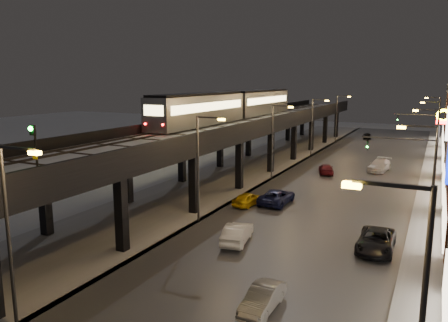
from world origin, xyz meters
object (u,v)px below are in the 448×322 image
at_px(car_taxi, 248,200).
at_px(car_far_white, 367,136).
at_px(subway_train, 234,105).
at_px(car_near_white, 237,234).
at_px(car_onc_dark, 376,242).
at_px(car_onc_silver, 262,300).
at_px(rail_signal, 34,141).
at_px(car_onc_white, 379,166).
at_px(car_mid_silver, 277,197).
at_px(car_mid_dark, 326,169).

xyz_separation_m(car_taxi, car_far_white, (2.93, 55.15, -0.00)).
bearing_deg(subway_train, car_near_white, -64.54).
bearing_deg(car_far_white, subway_train, 62.43).
height_order(car_far_white, car_onc_dark, car_onc_dark).
bearing_deg(car_far_white, car_onc_silver, 85.33).
distance_m(subway_train, rail_signal, 39.33).
relative_size(rail_signal, car_near_white, 0.66).
relative_size(subway_train, car_onc_white, 7.14).
distance_m(car_near_white, car_far_white, 64.37).
xyz_separation_m(car_mid_silver, car_onc_white, (6.99, 20.63, 0.06)).
bearing_deg(car_mid_dark, car_onc_silver, 81.64).
bearing_deg(car_far_white, car_taxi, 78.11).
height_order(subway_train, car_onc_dark, subway_train).
distance_m(rail_signal, car_mid_silver, 24.90).
bearing_deg(car_onc_dark, car_onc_white, 95.17).
bearing_deg(car_mid_silver, car_onc_white, -107.15).
xyz_separation_m(subway_train, car_near_white, (12.82, -26.93, -7.76)).
height_order(car_near_white, car_onc_silver, car_near_white).
relative_size(car_mid_silver, car_onc_silver, 1.36).
height_order(car_near_white, car_mid_silver, car_near_white).
bearing_deg(car_mid_dark, car_near_white, 73.12).
bearing_deg(car_onc_silver, rail_signal, -161.57).
relative_size(car_mid_dark, car_onc_white, 0.79).
bearing_deg(car_mid_silver, car_mid_dark, -92.31).
bearing_deg(car_near_white, rail_signal, 51.00).
xyz_separation_m(car_near_white, car_onc_dark, (9.40, 2.83, -0.00)).
height_order(car_near_white, car_far_white, car_near_white).
height_order(car_onc_dark, car_onc_white, car_onc_white).
distance_m(subway_train, car_near_white, 30.82).
relative_size(subway_train, car_taxi, 10.06).
bearing_deg(car_onc_white, car_taxi, -105.34).
bearing_deg(car_onc_silver, car_onc_dark, 69.87).
distance_m(car_taxi, car_onc_dark, 14.01).
bearing_deg(car_mid_dark, subway_train, -16.49).
height_order(car_taxi, car_near_white, car_near_white).
relative_size(rail_signal, car_mid_dark, 0.69).
bearing_deg(car_onc_silver, subway_train, 117.97).
bearing_deg(car_near_white, car_onc_dark, -173.81).
distance_m(car_taxi, car_far_white, 55.23).
bearing_deg(car_onc_silver, car_mid_dark, 98.83).
bearing_deg(car_onc_white, subway_train, -158.97).
bearing_deg(car_onc_silver, car_mid_silver, 108.14).
distance_m(car_mid_dark, car_onc_silver, 35.44).
distance_m(subway_train, car_mid_dark, 15.26).
bearing_deg(subway_train, car_onc_silver, -62.88).
bearing_deg(rail_signal, subway_train, 99.37).
bearing_deg(car_mid_dark, car_mid_silver, 69.79).
xyz_separation_m(car_taxi, car_mid_silver, (2.25, 1.83, 0.07)).
height_order(car_mid_silver, car_onc_dark, car_onc_dark).
xyz_separation_m(car_mid_silver, car_onc_dark, (10.22, -8.21, 0.01)).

